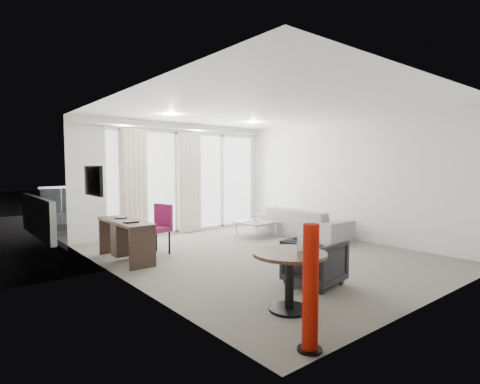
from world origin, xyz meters
TOP-DOWN VIEW (x-y plane):
  - floor at (0.00, 0.00)m, footprint 5.00×6.00m
  - ceiling at (0.00, 0.00)m, footprint 5.00×6.00m
  - wall_left at (-2.50, 0.00)m, footprint 0.00×6.00m
  - wall_right at (2.50, 0.00)m, footprint 0.00×6.00m
  - wall_front at (0.00, -3.00)m, footprint 5.00×0.00m
  - window_panel at (0.30, 2.98)m, footprint 4.00×0.02m
  - window_frame at (0.30, 2.97)m, footprint 4.10×0.06m
  - curtain_left at (-1.15, 2.82)m, footprint 0.60×0.20m
  - curtain_right at (0.25, 2.82)m, footprint 0.60×0.20m
  - curtain_track at (0.00, 2.82)m, footprint 4.80×0.04m
  - downlight_a at (-0.90, 1.60)m, footprint 0.12×0.12m
  - downlight_b at (1.20, 1.60)m, footprint 0.12×0.12m
  - desk at (-2.04, 1.15)m, footprint 0.45×1.44m
  - tv at (-2.46, 1.45)m, footprint 0.05×0.80m
  - desk_chair at (-1.48, 1.21)m, footprint 0.58×0.56m
  - round_table at (-1.50, -2.12)m, footprint 0.98×0.98m
  - menu_card at (-1.37, -2.16)m, footprint 0.11×0.04m
  - red_lamp at (-2.02, -2.86)m, footprint 0.24×0.24m
  - tub_armchair at (-0.58, -1.71)m, footprint 0.78×0.77m
  - coffee_table at (1.08, 1.36)m, footprint 0.82×0.82m
  - remote at (1.15, 1.47)m, footprint 0.11×0.16m
  - magazine at (0.95, 1.38)m, footprint 0.26×0.30m
  - sofa at (1.96, 0.72)m, footprint 0.85×2.19m
  - terrace_slab at (0.30, 4.50)m, footprint 5.60×3.00m
  - rattan_chair_a at (0.52, 4.18)m, footprint 0.64×0.64m
  - rattan_chair_b at (1.86, 4.57)m, footprint 0.60×0.60m
  - rattan_table at (1.80, 4.54)m, footprint 0.62×0.62m
  - balustrade at (0.30, 5.95)m, footprint 5.50×0.06m

SIDE VIEW (x-z plane):
  - terrace_slab at x=0.30m, z-range -0.12..0.00m
  - floor at x=0.00m, z-range 0.00..0.00m
  - coffee_table at x=1.08m, z-range 0.00..0.34m
  - rattan_table at x=1.80m, z-range 0.00..0.48m
  - tub_armchair at x=-0.58m, z-range 0.00..0.63m
  - sofa at x=1.96m, z-range 0.00..0.64m
  - round_table at x=-1.50m, z-range 0.00..0.65m
  - desk at x=-2.04m, z-range 0.00..0.68m
  - remote at x=1.15m, z-range 0.35..0.37m
  - magazine at x=0.95m, z-range 0.35..0.37m
  - rattan_chair_a at x=0.52m, z-range 0.00..0.76m
  - rattan_chair_b at x=1.86m, z-range 0.00..0.79m
  - desk_chair at x=-1.48m, z-range 0.00..0.91m
  - balustrade at x=0.30m, z-range -0.02..1.02m
  - red_lamp at x=-2.02m, z-range 0.00..1.11m
  - menu_card at x=-1.37m, z-range 0.62..0.82m
  - window_panel at x=0.30m, z-range 0.01..2.39m
  - curtain_left at x=-1.15m, z-range 0.01..2.39m
  - curtain_right at x=0.25m, z-range 0.01..2.39m
  - window_frame at x=0.30m, z-range -0.02..2.42m
  - wall_left at x=-2.50m, z-range 0.00..2.60m
  - wall_right at x=2.50m, z-range 0.00..2.60m
  - wall_front at x=0.00m, z-range 0.00..2.60m
  - tv at x=-2.46m, z-range 1.10..1.60m
  - curtain_track at x=0.00m, z-range 2.43..2.47m
  - downlight_a at x=-0.90m, z-range 2.58..2.60m
  - downlight_b at x=1.20m, z-range 2.58..2.60m
  - ceiling at x=0.00m, z-range 2.60..2.60m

